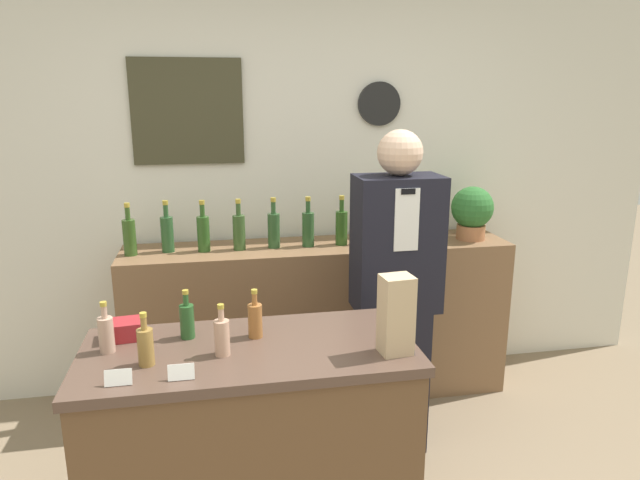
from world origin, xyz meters
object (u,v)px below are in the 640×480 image
potted_plant (472,211)px  paper_bag (396,315)px  tape_dispenser (402,348)px  shopkeeper (395,297)px

potted_plant → paper_bag: size_ratio=1.11×
potted_plant → tape_dispenser: potted_plant is taller
potted_plant → paper_bag: (-0.95, -1.39, -0.08)m
shopkeeper → potted_plant: (0.69, 0.60, 0.32)m
shopkeeper → tape_dispenser: (-0.24, -0.80, 0.10)m
potted_plant → tape_dispenser: bearing=-123.6°
shopkeeper → potted_plant: shopkeeper is taller
shopkeeper → paper_bag: shopkeeper is taller
shopkeeper → paper_bag: 0.86m
tape_dispenser → potted_plant: bearing=56.4°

